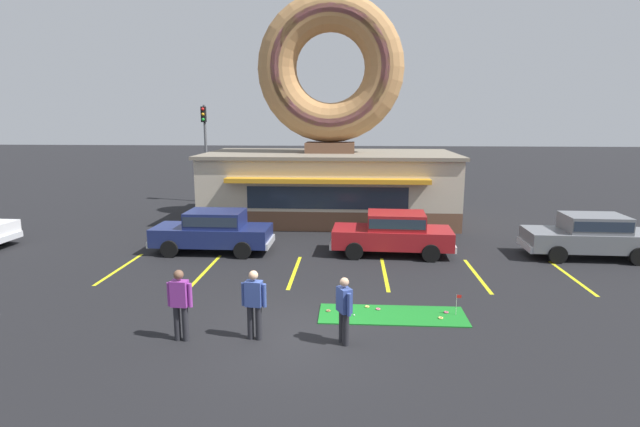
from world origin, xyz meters
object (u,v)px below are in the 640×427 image
at_px(pedestrian_hooded_kid, 180,302).
at_px(traffic_light_pole, 205,141).
at_px(car_navy, 214,230).
at_px(pedestrian_leather_jacket_man, 254,302).
at_px(pedestrian_blue_sweater_man, 344,308).
at_px(golf_ball, 354,315).
at_px(trash_bin, 215,220).
at_px(car_grey, 590,234).
at_px(car_red, 393,232).
at_px(putting_flag_pin, 458,300).

distance_m(pedestrian_hooded_kid, traffic_light_pole, 19.75).
relative_size(car_navy, pedestrian_leather_jacket_man, 2.76).
bearing_deg(pedestrian_blue_sweater_man, golf_ball, 81.11).
bearing_deg(pedestrian_leather_jacket_man, trash_bin, 109.62).
height_order(pedestrian_leather_jacket_man, traffic_light_pole, traffic_light_pole).
xyz_separation_m(car_grey, trash_bin, (-14.92, 3.56, -0.37)).
bearing_deg(car_navy, pedestrian_hooded_kid, -80.00).
bearing_deg(trash_bin, car_navy, -75.45).
distance_m(golf_ball, pedestrian_leather_jacket_man, 2.87).
relative_size(car_grey, traffic_light_pole, 0.79).
relative_size(car_grey, car_navy, 1.01).
distance_m(pedestrian_leather_jacket_man, trash_bin, 11.85).
distance_m(car_grey, car_navy, 13.97).
distance_m(car_red, pedestrian_blue_sweater_man, 7.87).
bearing_deg(golf_ball, traffic_light_pole, 117.08).
distance_m(car_red, pedestrian_leather_jacket_man, 8.47).
distance_m(car_grey, trash_bin, 15.34).
height_order(car_navy, pedestrian_leather_jacket_man, pedestrian_leather_jacket_man).
xyz_separation_m(golf_ball, car_navy, (-5.35, 6.05, 0.82)).
xyz_separation_m(car_navy, pedestrian_hooded_kid, (1.35, -7.67, 0.07)).
xyz_separation_m(putting_flag_pin, traffic_light_pole, (-11.53, 17.08, 3.27)).
xyz_separation_m(putting_flag_pin, car_grey, (5.95, 5.90, 0.43)).
height_order(putting_flag_pin, car_red, car_red).
height_order(pedestrian_blue_sweater_man, trash_bin, pedestrian_blue_sweater_man).
bearing_deg(car_navy, pedestrian_blue_sweater_man, -56.15).
distance_m(car_navy, pedestrian_hooded_kid, 7.79).
distance_m(pedestrian_leather_jacket_man, traffic_light_pole, 20.07).
height_order(pedestrian_hooded_kid, traffic_light_pole, traffic_light_pole).
bearing_deg(pedestrian_hooded_kid, car_grey, 31.60).
relative_size(trash_bin, traffic_light_pole, 0.17).
bearing_deg(putting_flag_pin, traffic_light_pole, 124.04).
relative_size(golf_ball, putting_flag_pin, 0.08).
bearing_deg(pedestrian_blue_sweater_man, trash_bin, 118.25).
bearing_deg(car_red, car_grey, 0.13).
height_order(putting_flag_pin, pedestrian_hooded_kid, pedestrian_hooded_kid).
relative_size(golf_ball, car_grey, 0.01).
bearing_deg(putting_flag_pin, trash_bin, 133.48).
height_order(car_navy, pedestrian_blue_sweater_man, car_navy).
height_order(putting_flag_pin, car_grey, car_grey).
bearing_deg(traffic_light_pole, car_red, -47.29).
distance_m(car_red, pedestrian_hooded_kid, 9.48).
distance_m(putting_flag_pin, car_grey, 8.39).
bearing_deg(golf_ball, car_grey, 35.47).
xyz_separation_m(putting_flag_pin, pedestrian_hooded_kid, (-6.67, -1.86, 0.50)).
bearing_deg(pedestrian_leather_jacket_man, car_red, 63.42).
relative_size(car_red, pedestrian_leather_jacket_man, 2.79).
relative_size(car_navy, pedestrian_blue_sweater_man, 2.92).
xyz_separation_m(car_red, pedestrian_hooded_kid, (-5.47, -7.75, 0.07)).
bearing_deg(car_red, golf_ball, -103.53).
relative_size(car_red, pedestrian_blue_sweater_man, 2.95).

